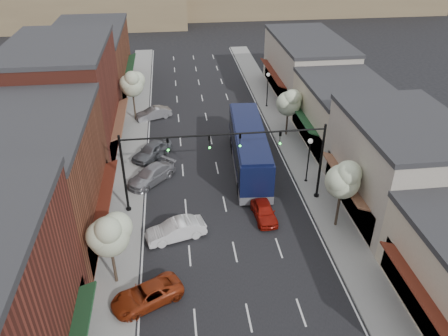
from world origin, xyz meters
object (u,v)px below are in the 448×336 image
object	(u,v)px
parked_car_b	(176,230)
parked_car_e	(153,113)
parked_car_c	(151,175)
parked_car_a	(147,295)
signal_mast_right	(294,152)
lamp_post_far	(268,84)
tree_left_far	(132,83)
lamp_post_near	(309,153)
red_hatchback	(264,210)
signal_mast_left	(153,161)
coach_bus	(249,148)
tree_right_far	(289,102)
tree_left_near	(109,234)
tree_right_near	(344,179)
parked_car_d	(152,151)

from	to	relation	value
parked_car_b	parked_car_e	bearing A→B (deg)	169.98
parked_car_c	parked_car_a	bearing A→B (deg)	-46.25
signal_mast_right	lamp_post_far	distance (m)	20.19
tree_left_far	parked_car_e	xyz separation A→B (m)	(2.05, 0.27, -3.92)
lamp_post_near	parked_car_e	distance (m)	21.17
lamp_post_far	red_hatchback	xyz separation A→B (m)	(-4.90, -22.20, -2.32)
signal_mast_right	parked_car_a	xyz separation A→B (m)	(-11.82, -9.99, -3.99)
red_hatchback	signal_mast_left	bearing A→B (deg)	162.30
coach_bus	red_hatchback	xyz separation A→B (m)	(-0.14, -8.00, -1.40)
signal_mast_right	tree_right_far	world-z (taller)	signal_mast_right
signal_mast_right	parked_car_e	xyz separation A→B (m)	(-11.82, 18.21, -3.94)
tree_left_near	lamp_post_near	bearing A→B (deg)	33.33
red_hatchback	parked_car_a	size ratio (longest dim) A/B	0.88
lamp_post_far	tree_left_near	bearing A→B (deg)	-119.78
signal_mast_left	parked_car_c	bearing A→B (deg)	97.66
tree_left_near	coach_bus	size ratio (longest dim) A/B	0.43
parked_car_b	tree_right_far	bearing A→B (deg)	126.42
signal_mast_left	tree_right_far	distance (m)	18.39
signal_mast_right	signal_mast_left	world-z (taller)	same
tree_left_far	parked_car_e	size ratio (longest dim) A/B	1.47
tree_left_far	red_hatchback	xyz separation A→B (m)	(11.15, -20.15, -3.92)
tree_right_far	red_hatchback	bearing A→B (deg)	-111.07
tree_right_near	parked_car_b	xyz separation A→B (m)	(-12.55, 0.17, -3.71)
coach_bus	tree_left_near	bearing A→B (deg)	-125.30
tree_left_far	tree_right_near	bearing A→B (deg)	-52.96
red_hatchback	signal_mast_right	bearing A→B (deg)	35.73
tree_left_near	tree_left_far	xyz separation A→B (m)	(-0.00, 26.00, 0.38)
tree_left_near	red_hatchback	size ratio (longest dim) A/B	1.42
signal_mast_right	tree_right_far	bearing A→B (deg)	77.15
signal_mast_left	lamp_post_far	world-z (taller)	signal_mast_left
tree_left_far	parked_car_a	bearing A→B (deg)	-85.80
tree_right_near	parked_car_a	bearing A→B (deg)	-157.81
tree_left_far	coach_bus	bearing A→B (deg)	-47.10
lamp_post_far	coach_bus	world-z (taller)	lamp_post_far
lamp_post_far	signal_mast_left	bearing A→B (deg)	-123.86
lamp_post_far	parked_car_d	size ratio (longest dim) A/B	0.95
signal_mast_right	signal_mast_left	bearing A→B (deg)	180.00
tree_right_near	parked_car_c	xyz separation A→B (m)	(-14.55, 8.36, -3.72)
tree_right_far	tree_left_near	size ratio (longest dim) A/B	0.95
tree_left_near	parked_car_d	world-z (taller)	tree_left_near
lamp_post_far	red_hatchback	size ratio (longest dim) A/B	1.11
lamp_post_near	parked_car_d	world-z (taller)	lamp_post_near
tree_left_far	lamp_post_near	xyz separation A→B (m)	(16.05, -15.44, -1.60)
tree_left_far	parked_car_c	size ratio (longest dim) A/B	1.21
red_hatchback	parked_car_a	world-z (taller)	red_hatchback
parked_car_e	tree_right_far	bearing A→B (deg)	46.08
tree_left_near	parked_car_c	world-z (taller)	tree_left_near
tree_right_near	lamp_post_far	world-z (taller)	tree_right_near
signal_mast_left	tree_left_far	xyz separation A→B (m)	(-2.63, 17.95, -0.02)
signal_mast_right	parked_car_e	world-z (taller)	signal_mast_right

